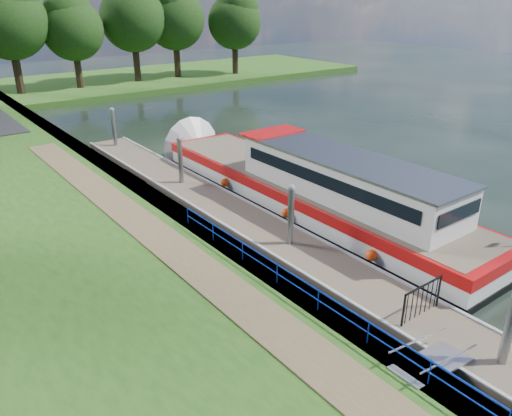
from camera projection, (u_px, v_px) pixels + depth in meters
ground at (482, 363)px, 14.37m from camera, size 160.00×160.00×0.00m
bank_edge at (161, 208)px, 23.80m from camera, size 1.10×90.00×0.78m
far_bank at (127, 81)px, 58.99m from camera, size 60.00×18.00×0.60m
footpath at (204, 273)px, 17.48m from camera, size 1.60×40.00×0.05m
blue_fence at (342, 310)px, 14.53m from camera, size 0.04×18.04×0.72m
pontoon at (228, 212)px, 23.82m from camera, size 2.50×30.00×0.56m
mooring_piles at (228, 191)px, 23.39m from camera, size 0.30×27.30×3.55m
gangway at (431, 363)px, 13.47m from camera, size 2.58×1.00×0.92m
gate_panel at (422, 296)px, 15.53m from camera, size 1.85×0.05×1.15m
barge at (301, 185)px, 24.65m from camera, size 4.36×21.15×4.78m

